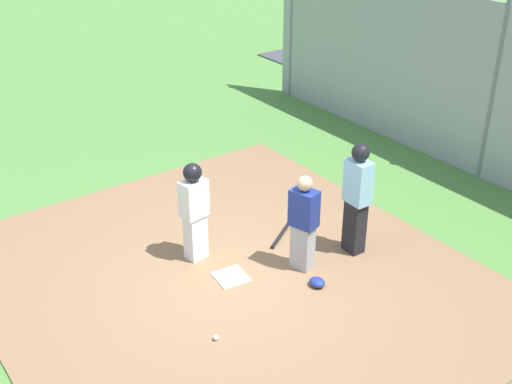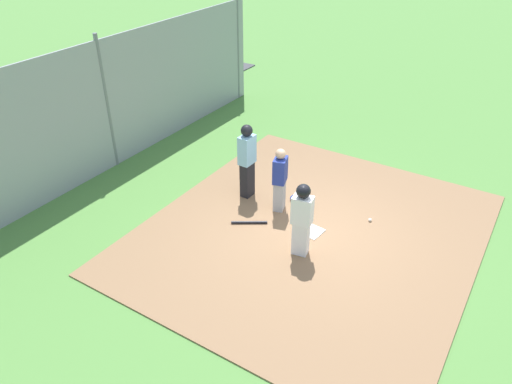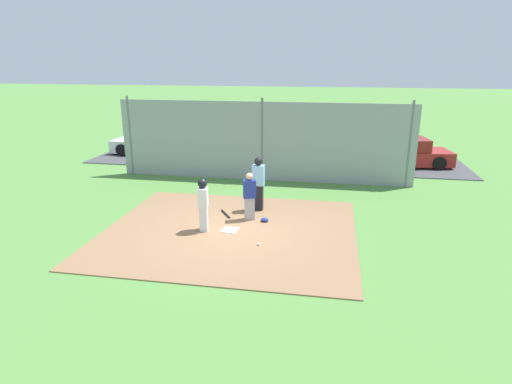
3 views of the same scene
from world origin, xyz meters
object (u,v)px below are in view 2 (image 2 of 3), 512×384
Objects in this scene: baseball at (370,220)px; parked_car_red at (165,61)px; catcher_mask at (295,198)px; catcher at (280,179)px; runner at (302,216)px; home_plate at (311,231)px; umpire at (247,159)px; baseball_bat at (249,222)px.

baseball is 0.02× the size of parked_car_red.
catcher_mask reaches higher than baseball.
runner reaches higher than catcher.
runner reaches higher than home_plate.
parked_car_red is at bearing 44.77° from runner.
umpire is at bearing -70.05° from catcher_mask.
parked_car_red reaches higher than baseball_bat.
baseball_bat is (0.84, -0.25, -0.73)m from catcher.
baseball is at bearing 1.35° from baseball_bat.
catcher_mask is at bearing 41.30° from baseball_bat.
runner is (1.24, 2.03, -0.06)m from umpire.
baseball is (-1.00, 0.90, 0.03)m from home_plate.
umpire is 1.14× the size of runner.
baseball_bat is at bearing -70.35° from home_plate.
parked_car_red is (-6.79, -9.33, -0.29)m from runner.
umpire is at bearing -79.91° from baseball.
baseball_bat is 2.59m from baseball.
catcher_mask is 0.05× the size of parked_car_red.
home_plate is at bearing -41.92° from baseball.
baseball is 11.31m from parked_car_red.
parked_car_red reaches higher than home_plate.
home_plate is at bearing 0.10° from runner.
runner is 2.02× the size of baseball_bat.
parked_car_red is (-5.55, -7.30, -0.35)m from umpire.
baseball_bat is at bearing 68.70° from runner.
baseball_bat is 10.29m from parked_car_red.
umpire is (-0.50, -1.91, 0.92)m from home_plate.
baseball is (-1.74, 0.78, -0.83)m from runner.
baseball is at bearing -33.29° from runner.
catcher reaches higher than parked_car_red.
home_plate is 1.24m from catcher_mask.
catcher is 0.94m from umpire.
baseball is (-1.45, 2.15, 0.01)m from baseball_bat.
catcher_mask is at bearing -130.25° from parked_car_red.
home_plate is at bearing 44.48° from catcher_mask.
parked_car_red is (-5.66, -8.21, -0.18)m from catcher.
home_plate is at bearing -37.92° from catcher.
catcher is 9.98m from parked_car_red.
home_plate is 5.95× the size of baseball.
runner is at bearing -29.53° from umpire.
runner is 6.47× the size of catcher_mask.
baseball_bat is 3.21× the size of catcher_mask.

